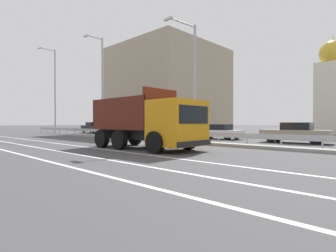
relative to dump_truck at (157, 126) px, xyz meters
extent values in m
plane|color=#424244|center=(-2.88, 2.60, -1.27)|extent=(320.00, 320.00, 0.00)
cube|color=silver|center=(-0.95, -1.82, -1.27)|extent=(56.51, 0.16, 0.01)
cube|color=silver|center=(-0.95, -3.91, -1.27)|extent=(56.51, 0.16, 0.01)
cube|color=silver|center=(-0.95, -5.69, -1.27)|extent=(56.51, 0.16, 0.01)
cube|color=gray|center=(-2.88, 4.64, -1.18)|extent=(31.08, 1.10, 0.18)
cube|color=#9EA0A5|center=(-2.88, 5.56, -0.65)|extent=(56.51, 0.04, 0.32)
cylinder|color=#ADADB2|center=(-30.84, 5.56, -0.96)|extent=(0.09, 0.09, 0.62)
cylinder|color=#ADADB2|center=(-28.77, 5.56, -0.96)|extent=(0.09, 0.09, 0.62)
cylinder|color=#ADADB2|center=(-26.69, 5.56, -0.96)|extent=(0.09, 0.09, 0.62)
cylinder|color=#ADADB2|center=(-24.62, 5.56, -0.96)|extent=(0.09, 0.09, 0.62)
cylinder|color=#ADADB2|center=(-22.55, 5.56, -0.96)|extent=(0.09, 0.09, 0.62)
cylinder|color=#ADADB2|center=(-20.48, 5.56, -0.96)|extent=(0.09, 0.09, 0.62)
cylinder|color=#ADADB2|center=(-18.41, 5.56, -0.96)|extent=(0.09, 0.09, 0.62)
cylinder|color=#ADADB2|center=(-16.34, 5.56, -0.96)|extent=(0.09, 0.09, 0.62)
cylinder|color=#ADADB2|center=(-14.27, 5.56, -0.96)|extent=(0.09, 0.09, 0.62)
cylinder|color=#ADADB2|center=(-12.20, 5.56, -0.96)|extent=(0.09, 0.09, 0.62)
cylinder|color=#ADADB2|center=(-10.13, 5.56, -0.96)|extent=(0.09, 0.09, 0.62)
cylinder|color=#ADADB2|center=(-8.06, 5.56, -0.96)|extent=(0.09, 0.09, 0.62)
cylinder|color=#ADADB2|center=(-5.99, 5.56, -0.96)|extent=(0.09, 0.09, 0.62)
cylinder|color=#ADADB2|center=(-3.92, 5.56, -0.96)|extent=(0.09, 0.09, 0.62)
cylinder|color=#ADADB2|center=(-1.84, 5.56, -0.96)|extent=(0.09, 0.09, 0.62)
cylinder|color=#ADADB2|center=(0.23, 5.56, -0.96)|extent=(0.09, 0.09, 0.62)
cylinder|color=#ADADB2|center=(2.30, 5.56, -0.96)|extent=(0.09, 0.09, 0.62)
cylinder|color=#ADADB2|center=(4.37, 5.56, -0.96)|extent=(0.09, 0.09, 0.62)
cylinder|color=#ADADB2|center=(6.44, 5.56, -0.96)|extent=(0.09, 0.09, 0.62)
cube|color=orange|center=(1.42, 0.04, 0.15)|extent=(2.10, 2.60, 2.22)
cube|color=black|center=(2.45, 0.06, 0.54)|extent=(0.09, 2.19, 0.84)
cube|color=black|center=(2.48, 0.07, -0.80)|extent=(0.17, 2.50, 0.24)
cube|color=black|center=(-1.96, -0.05, -0.49)|extent=(4.77, 1.52, 0.53)
cube|color=#511E14|center=(-1.96, -0.05, -0.16)|extent=(4.61, 2.56, 0.12)
cube|color=#511E14|center=(-1.99, 1.12, 0.71)|extent=(4.55, 0.22, 1.63)
cube|color=#511E14|center=(-1.93, -1.22, 0.71)|extent=(4.55, 0.22, 1.63)
cube|color=#511E14|center=(0.26, 0.01, 0.92)|extent=(0.16, 2.45, 2.04)
cube|color=#511E14|center=(-4.18, -0.11, 0.71)|extent=(0.16, 2.45, 1.63)
cylinder|color=black|center=(1.08, 1.28, -0.75)|extent=(1.05, 0.35, 1.04)
cylinder|color=black|center=(1.15, -1.22, -0.75)|extent=(1.05, 0.35, 1.04)
cylinder|color=black|center=(-1.64, 1.20, -0.75)|extent=(1.05, 0.35, 1.04)
cylinder|color=black|center=(-1.57, -1.29, -0.75)|extent=(1.05, 0.35, 1.04)
cylinder|color=black|center=(-3.30, 1.16, -0.75)|extent=(1.05, 0.35, 1.04)
cylinder|color=black|center=(-3.23, -1.33, -0.75)|extent=(1.05, 0.35, 1.04)
cylinder|color=white|center=(-4.10, 4.64, -1.09)|extent=(0.16, 0.16, 0.36)
cylinder|color=black|center=(-4.10, 4.64, -0.73)|extent=(0.16, 0.16, 0.36)
cylinder|color=white|center=(-4.10, 4.64, -0.37)|extent=(0.16, 0.16, 0.36)
cylinder|color=black|center=(-4.10, 4.64, -0.01)|extent=(0.16, 0.16, 0.36)
cylinder|color=white|center=(-4.10, 4.64, 0.35)|extent=(0.16, 0.16, 0.36)
cylinder|color=#1E4CB2|center=(-4.10, 4.64, 0.91)|extent=(0.77, 0.03, 0.77)
cylinder|color=white|center=(-4.10, 4.64, 0.91)|extent=(0.83, 0.02, 0.83)
cylinder|color=#ADADB2|center=(-23.81, 4.64, 4.14)|extent=(0.18, 0.18, 10.83)
cylinder|color=#ADADB2|center=(-23.75, 3.68, 9.41)|extent=(0.24, 1.93, 0.10)
cube|color=silver|center=(-23.68, 2.72, 9.33)|extent=(0.71, 0.25, 0.12)
cylinder|color=#ADADB2|center=(-12.51, 4.53, 3.62)|extent=(0.18, 0.18, 9.79)
cylinder|color=#ADADB2|center=(-12.49, 3.65, 8.36)|extent=(0.15, 1.76, 0.10)
cube|color=silver|center=(-12.46, 2.78, 8.28)|extent=(0.71, 0.22, 0.12)
cylinder|color=#ADADB2|center=(-1.21, 4.77, 2.82)|extent=(0.18, 0.18, 8.18)
cylinder|color=#ADADB2|center=(-1.29, 3.54, 6.76)|extent=(0.26, 2.48, 0.10)
cube|color=silver|center=(-1.37, 2.30, 6.68)|extent=(0.71, 0.25, 0.12)
cube|color=black|center=(-23.98, 10.12, -0.59)|extent=(4.16, 1.97, 0.77)
cube|color=black|center=(-23.86, 10.12, 0.04)|extent=(1.79, 1.64, 0.47)
cylinder|color=black|center=(-25.29, 9.35, -0.97)|extent=(0.61, 0.23, 0.60)
cylinder|color=black|center=(-25.20, 11.03, -0.97)|extent=(0.61, 0.23, 0.60)
cylinder|color=black|center=(-22.76, 9.22, -0.97)|extent=(0.61, 0.23, 0.60)
cylinder|color=black|center=(-22.68, 10.89, -0.97)|extent=(0.61, 0.23, 0.60)
cube|color=navy|center=(-19.49, 9.61, -0.67)|extent=(3.99, 2.05, 0.61)
cube|color=black|center=(-19.61, 9.60, -0.14)|extent=(1.74, 1.66, 0.45)
cylinder|color=black|center=(-18.36, 10.53, -0.97)|extent=(0.61, 0.25, 0.60)
cylinder|color=black|center=(-18.23, 8.87, -0.97)|extent=(0.61, 0.25, 0.60)
cylinder|color=black|center=(-20.75, 10.34, -0.97)|extent=(0.61, 0.25, 0.60)
cylinder|color=black|center=(-20.62, 8.68, -0.97)|extent=(0.61, 0.25, 0.60)
cube|color=gray|center=(-13.97, 9.73, -0.67)|extent=(4.89, 1.72, 0.61)
cube|color=black|center=(-13.82, 9.73, -0.12)|extent=(2.06, 1.50, 0.49)
cylinder|color=black|center=(-15.48, 8.93, -0.97)|extent=(0.60, 0.20, 0.60)
cylinder|color=black|center=(-15.48, 10.54, -0.97)|extent=(0.60, 0.20, 0.60)
cylinder|color=black|center=(-12.46, 8.92, -0.97)|extent=(0.60, 0.20, 0.60)
cylinder|color=black|center=(-12.45, 10.53, -0.97)|extent=(0.60, 0.20, 0.60)
cube|color=#A3A3A8|center=(-7.86, 9.67, -0.68)|extent=(4.31, 2.15, 0.58)
cube|color=black|center=(-7.98, 9.66, -0.14)|extent=(1.87, 1.78, 0.49)
cylinder|color=black|center=(-6.61, 10.65, -0.97)|extent=(0.61, 0.24, 0.60)
cylinder|color=black|center=(-6.50, 8.85, -0.97)|extent=(0.61, 0.24, 0.60)
cylinder|color=black|center=(-9.21, 10.49, -0.97)|extent=(0.61, 0.24, 0.60)
cylinder|color=black|center=(-9.10, 8.69, -0.97)|extent=(0.61, 0.24, 0.60)
cube|color=silver|center=(-2.86, 10.30, -0.72)|extent=(4.35, 1.81, 0.51)
cube|color=black|center=(-2.73, 10.30, -0.21)|extent=(1.85, 1.54, 0.49)
cylinder|color=black|center=(-4.18, 9.46, -0.97)|extent=(0.60, 0.21, 0.60)
cylinder|color=black|center=(-4.22, 11.08, -0.97)|extent=(0.60, 0.21, 0.60)
cylinder|color=black|center=(-1.51, 9.53, -0.97)|extent=(0.60, 0.21, 0.60)
cylinder|color=black|center=(-1.55, 11.14, -0.97)|extent=(0.60, 0.21, 0.60)
cube|color=gray|center=(3.63, 10.08, -0.65)|extent=(4.61, 2.06, 0.64)
cube|color=black|center=(3.76, 10.09, -0.07)|extent=(1.99, 1.66, 0.52)
cylinder|color=black|center=(2.30, 9.16, -0.97)|extent=(0.61, 0.24, 0.60)
cylinder|color=black|center=(2.18, 10.80, -0.97)|extent=(0.61, 0.24, 0.60)
cylinder|color=black|center=(5.08, 9.37, -0.97)|extent=(0.61, 0.24, 0.60)
cylinder|color=black|center=(4.96, 11.01, -0.97)|extent=(0.61, 0.24, 0.60)
cube|color=tan|center=(-16.24, 18.02, 4.77)|extent=(12.84, 13.91, 12.09)
cube|color=silver|center=(2.00, 29.16, 3.26)|extent=(3.60, 3.60, 9.06)
sphere|color=gold|center=(2.00, 29.16, 9.08)|extent=(3.24, 3.24, 3.24)
cone|color=gold|center=(2.00, 29.16, 10.98)|extent=(0.30, 0.30, 1.20)
camera|label=1|loc=(10.00, -9.57, 0.15)|focal=28.00mm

